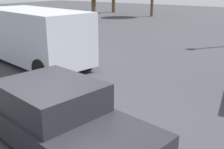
% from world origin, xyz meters
% --- Properties ---
extents(ground_plane, '(80.00, 80.00, 0.00)m').
position_xyz_m(ground_plane, '(0.00, 0.00, 0.00)').
color(ground_plane, '#38383D').
extents(sedan_foreground, '(4.83, 2.46, 1.24)m').
position_xyz_m(sedan_foreground, '(0.12, -0.01, 0.57)').
color(sedan_foreground, '#232328').
rests_on(sedan_foreground, ground_plane).
extents(van_white, '(5.37, 3.00, 2.17)m').
position_xyz_m(van_white, '(-4.71, 3.64, 1.17)').
color(van_white, '#B2B7C1').
rests_on(van_white, ground_plane).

